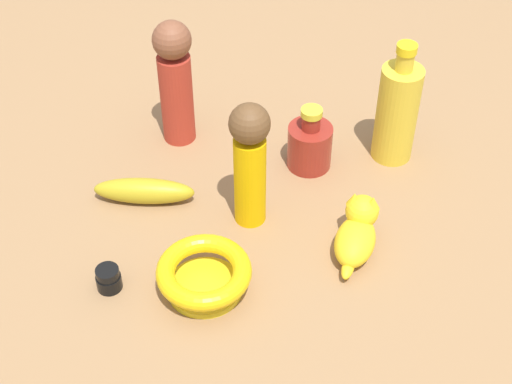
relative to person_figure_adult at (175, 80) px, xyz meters
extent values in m
plane|color=#936D47|center=(-0.18, -0.18, -0.13)|extent=(2.00, 2.00, 0.00)
cylinder|color=#B03223|center=(0.00, 0.00, -0.04)|extent=(0.06, 0.06, 0.18)
sphere|color=brown|center=(0.00, 0.00, 0.08)|extent=(0.07, 0.07, 0.07)
cylinder|color=gold|center=(0.01, -0.40, -0.04)|extent=(0.07, 0.07, 0.19)
cylinder|color=gold|center=(0.01, -0.40, 0.07)|extent=(0.03, 0.03, 0.03)
cylinder|color=yellow|center=(0.01, -0.40, 0.10)|extent=(0.04, 0.04, 0.02)
cylinder|color=gold|center=(-0.36, -0.13, -0.13)|extent=(0.12, 0.12, 0.01)
torus|color=yellow|center=(-0.36, -0.13, -0.09)|extent=(0.15, 0.15, 0.03)
cylinder|color=#EEB205|center=(-0.19, -0.17, -0.05)|extent=(0.06, 0.06, 0.17)
sphere|color=brown|center=(-0.19, -0.17, 0.07)|extent=(0.07, 0.07, 0.07)
ellipsoid|color=yellow|center=(-0.25, -0.35, -0.10)|extent=(0.11, 0.08, 0.06)
sphere|color=yellow|center=(-0.20, -0.36, -0.08)|extent=(0.05, 0.05, 0.05)
cone|color=yellow|center=(-0.20, -0.34, -0.06)|extent=(0.02, 0.02, 0.02)
cone|color=yellow|center=(-0.20, -0.37, -0.06)|extent=(0.02, 0.02, 0.02)
ellipsoid|color=yellow|center=(-0.30, -0.34, -0.11)|extent=(0.05, 0.03, 0.02)
cylinder|color=maroon|center=(-0.04, -0.25, -0.09)|extent=(0.08, 0.08, 0.08)
cylinder|color=maroon|center=(-0.04, -0.25, -0.03)|extent=(0.03, 0.03, 0.03)
cylinder|color=gold|center=(-0.04, -0.25, -0.01)|extent=(0.04, 0.04, 0.01)
ellipsoid|color=#B39D1E|center=(-0.18, 0.02, -0.11)|extent=(0.06, 0.18, 0.05)
cylinder|color=black|center=(-0.38, 0.02, -0.12)|extent=(0.04, 0.04, 0.03)
cylinder|color=#C4930B|center=(-0.38, 0.02, -0.11)|extent=(0.03, 0.03, 0.00)
cylinder|color=black|center=(-0.38, 0.02, -0.10)|extent=(0.04, 0.04, 0.02)
camera|label=1|loc=(-1.10, -0.33, 0.79)|focal=53.65mm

